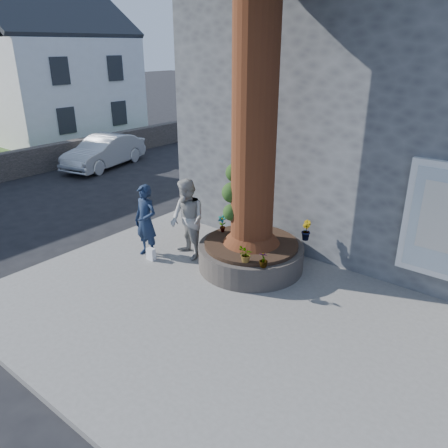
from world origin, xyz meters
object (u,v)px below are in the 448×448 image
Objects in this scene: man at (146,221)px; car_silver at (104,152)px; woman at (187,220)px; planter at (251,255)px.

car_silver is at bearing 147.14° from man.
man is 9.01m from car_silver.
man is 0.92× the size of woman.
woman is (0.80, 0.53, 0.07)m from man.
man is 0.96m from woman.
man is at bearing -129.21° from woman.
planter is 10.57m from car_silver.
car_silver reaches higher than planter.
planter is at bearing 23.13° from man.
woman is at bearing 31.88° from man.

